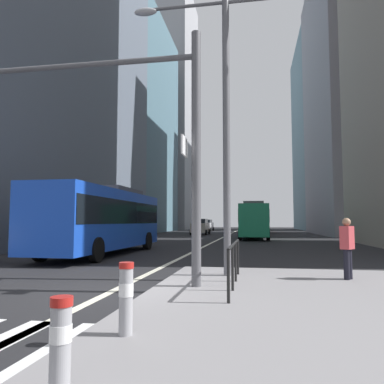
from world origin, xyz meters
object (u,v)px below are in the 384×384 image
Objects in this scene: city_bus_blue_oncoming at (104,217)px; bollard_left at (126,294)px; car_receding_far at (256,225)px; car_receding_near at (261,225)px; city_bus_red_receding at (254,219)px; pedestrian_waiting at (347,245)px; city_bus_red_distant at (258,220)px; car_oncoming_mid at (200,227)px; street_lamp_post at (226,92)px; bollard_front at (61,339)px; traffic_signal_gantry at (98,118)px; car_oncoming_far at (207,225)px.

city_bus_blue_oncoming is 11.59× the size of bollard_left.
car_receding_near is at bearing 70.71° from car_receding_far.
pedestrian_waiting is (2.49, -26.11, -0.83)m from city_bus_red_receding.
city_bus_red_distant is 11.12m from car_oncoming_mid.
street_lamp_post is 5.28m from pedestrian_waiting.
car_receding_far is 55.15m from pedestrian_waiting.
city_bus_red_receding is 31.56m from bollard_left.
car_receding_far is 5.23× the size of bollard_front.
bollard_front is at bearing -68.51° from traffic_signal_gantry.
car_oncoming_mid is at bearing -129.36° from city_bus_red_distant.
car_oncoming_far is (-0.87, 45.63, -0.85)m from city_bus_blue_oncoming.
pedestrian_waiting is at bearing -88.57° from car_receding_near.
car_receding_far reaches higher than bollard_left.
street_lamp_post is at bearing 82.93° from bollard_front.
city_bus_red_distant is 43.70m from pedestrian_waiting.
car_receding_near is 2.59× the size of pedestrian_waiting.
city_bus_red_distant is at bearing 87.75° from bollard_front.
traffic_signal_gantry reaches higher than bollard_front.
car_receding_far is 62.18m from bollard_front.
traffic_signal_gantry is at bearing -85.30° from car_oncoming_far.
pedestrian_waiting is at bearing 60.55° from bollard_front.
bollard_front is (5.74, -14.35, -1.23)m from city_bus_blue_oncoming.
bollard_front is at bearing -92.25° from city_bus_red_distant.
pedestrian_waiting is (2.21, -55.10, 0.02)m from car_receding_far.
city_bus_red_receding is 33.22m from bollard_front.
city_bus_red_distant is 45.56m from traffic_signal_gantry.
bollard_left is 6.71m from pedestrian_waiting.
car_receding_near is 4.95× the size of bollard_front.
city_bus_blue_oncoming is 37.16m from city_bus_red_distant.
bollard_left is 0.60× the size of pedestrian_waiting.
car_receding_near is (0.56, 13.70, -0.85)m from city_bus_red_distant.
car_receding_near is at bearing 88.05° from city_bus_red_receding.
street_lamp_post is at bearing -91.32° from city_bus_red_receding.
bollard_left is at bearing -91.69° from car_receding_far.
city_bus_red_distant is at bearing -88.88° from car_receding_far.
street_lamp_post is 8.56× the size of bollard_left.
pedestrian_waiting is (3.99, 5.39, 0.34)m from bollard_left.
city_bus_red_receding reaches higher than car_oncoming_mid.
traffic_signal_gantry is at bearing -148.71° from street_lamp_post.
car_receding_near is 0.51× the size of street_lamp_post.
city_bus_blue_oncoming is 45.65m from car_oncoming_far.
bollard_left is (5.73, -12.68, -1.17)m from city_bus_blue_oncoming.
street_lamp_post is (-0.88, -54.94, 4.29)m from car_receding_far.
car_receding_far is at bearing 81.07° from city_bus_blue_oncoming.
street_lamp_post reaches higher than pedestrian_waiting.
car_oncoming_mid is 0.62× the size of traffic_signal_gantry.
city_bus_blue_oncoming is at bearing -111.03° from city_bus_red_receding.
car_oncoming_far is 5.46× the size of bollard_front.
car_oncoming_mid is 36.99m from traffic_signal_gantry.
pedestrian_waiting reaches higher than bollard_front.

